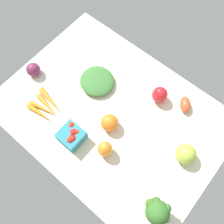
{
  "coord_description": "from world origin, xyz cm",
  "views": [
    {
      "loc": [
        28.53,
        -33.91,
        110.22
      ],
      "look_at": [
        0.0,
        0.0,
        4.0
      ],
      "focal_mm": 39.61,
      "sensor_mm": 36.0,
      "label": 1
    }
  ],
  "objects_px": {
    "leafy_greens_clump": "(97,81)",
    "heirloom_tomato_green": "(186,154)",
    "broccoli_head": "(157,211)",
    "bell_pepper_orange": "(105,149)",
    "carrot_bunch": "(46,106)",
    "berry_basket": "(72,136)",
    "bell_pepper_red": "(160,95)",
    "heirloom_tomato_orange": "(110,123)",
    "roma_tomato": "(185,104)",
    "red_onion_center": "(33,70)"
  },
  "relations": [
    {
      "from": "leafy_greens_clump",
      "to": "heirloom_tomato_green",
      "type": "relative_size",
      "value": 1.96
    },
    {
      "from": "berry_basket",
      "to": "red_onion_center",
      "type": "xyz_separation_m",
      "value": [
        -0.38,
        0.13,
        -0.0
      ]
    },
    {
      "from": "bell_pepper_red",
      "to": "heirloom_tomato_orange",
      "type": "xyz_separation_m",
      "value": [
        -0.09,
        -0.26,
        -0.0
      ]
    },
    {
      "from": "leafy_greens_clump",
      "to": "berry_basket",
      "type": "height_order",
      "value": "berry_basket"
    },
    {
      "from": "bell_pepper_orange",
      "to": "heirloom_tomato_green",
      "type": "bearing_deg",
      "value": 36.54
    },
    {
      "from": "heirloom_tomato_orange",
      "to": "broccoli_head",
      "type": "bearing_deg",
      "value": -23.86
    },
    {
      "from": "leafy_greens_clump",
      "to": "roma_tomato",
      "type": "relative_size",
      "value": 2.14
    },
    {
      "from": "bell_pepper_red",
      "to": "heirloom_tomato_orange",
      "type": "height_order",
      "value": "bell_pepper_red"
    },
    {
      "from": "bell_pepper_orange",
      "to": "heirloom_tomato_green",
      "type": "height_order",
      "value": "same"
    },
    {
      "from": "leafy_greens_clump",
      "to": "roma_tomato",
      "type": "bearing_deg",
      "value": 23.08
    },
    {
      "from": "roma_tomato",
      "to": "heirloom_tomato_green",
      "type": "bearing_deg",
      "value": 174.79
    },
    {
      "from": "roma_tomato",
      "to": "bell_pepper_red",
      "type": "relative_size",
      "value": 0.92
    },
    {
      "from": "leafy_greens_clump",
      "to": "berry_basket",
      "type": "relative_size",
      "value": 1.71
    },
    {
      "from": "leafy_greens_clump",
      "to": "broccoli_head",
      "type": "relative_size",
      "value": 1.31
    },
    {
      "from": "bell_pepper_orange",
      "to": "roma_tomato",
      "type": "distance_m",
      "value": 0.43
    },
    {
      "from": "leafy_greens_clump",
      "to": "heirloom_tomato_green",
      "type": "bearing_deg",
      "value": -3.52
    },
    {
      "from": "berry_basket",
      "to": "heirloom_tomato_orange",
      "type": "relative_size",
      "value": 1.27
    },
    {
      "from": "carrot_bunch",
      "to": "heirloom_tomato_green",
      "type": "relative_size",
      "value": 1.83
    },
    {
      "from": "bell_pepper_orange",
      "to": "berry_basket",
      "type": "distance_m",
      "value": 0.16
    },
    {
      "from": "roma_tomato",
      "to": "heirloom_tomato_green",
      "type": "xyz_separation_m",
      "value": [
        0.13,
        -0.2,
        0.02
      ]
    },
    {
      "from": "carrot_bunch",
      "to": "red_onion_center",
      "type": "distance_m",
      "value": 0.21
    },
    {
      "from": "heirloom_tomato_green",
      "to": "bell_pepper_red",
      "type": "bearing_deg",
      "value": 147.72
    },
    {
      "from": "leafy_greens_clump",
      "to": "broccoli_head",
      "type": "distance_m",
      "value": 0.65
    },
    {
      "from": "bell_pepper_red",
      "to": "bell_pepper_orange",
      "type": "bearing_deg",
      "value": -94.16
    },
    {
      "from": "carrot_bunch",
      "to": "berry_basket",
      "type": "height_order",
      "value": "berry_basket"
    },
    {
      "from": "carrot_bunch",
      "to": "roma_tomato",
      "type": "distance_m",
      "value": 0.66
    },
    {
      "from": "roma_tomato",
      "to": "berry_basket",
      "type": "height_order",
      "value": "berry_basket"
    },
    {
      "from": "leafy_greens_clump",
      "to": "carrot_bunch",
      "type": "relative_size",
      "value": 1.07
    },
    {
      "from": "berry_basket",
      "to": "bell_pepper_red",
      "type": "height_order",
      "value": "bell_pepper_red"
    },
    {
      "from": "roma_tomato",
      "to": "broccoli_head",
      "type": "height_order",
      "value": "broccoli_head"
    },
    {
      "from": "bell_pepper_orange",
      "to": "heirloom_tomato_orange",
      "type": "height_order",
      "value": "bell_pepper_orange"
    },
    {
      "from": "red_onion_center",
      "to": "leafy_greens_clump",
      "type": "bearing_deg",
      "value": 29.86
    },
    {
      "from": "broccoli_head",
      "to": "bell_pepper_red",
      "type": "relative_size",
      "value": 1.51
    },
    {
      "from": "berry_basket",
      "to": "leafy_greens_clump",
      "type": "bearing_deg",
      "value": 110.08
    },
    {
      "from": "leafy_greens_clump",
      "to": "roma_tomato",
      "type": "distance_m",
      "value": 0.44
    },
    {
      "from": "leafy_greens_clump",
      "to": "carrot_bunch",
      "type": "bearing_deg",
      "value": -111.1
    },
    {
      "from": "bell_pepper_orange",
      "to": "berry_basket",
      "type": "relative_size",
      "value": 0.88
    },
    {
      "from": "leafy_greens_clump",
      "to": "carrot_bunch",
      "type": "height_order",
      "value": "leafy_greens_clump"
    },
    {
      "from": "roma_tomato",
      "to": "red_onion_center",
      "type": "relative_size",
      "value": 1.18
    },
    {
      "from": "bell_pepper_orange",
      "to": "carrot_bunch",
      "type": "height_order",
      "value": "bell_pepper_orange"
    },
    {
      "from": "carrot_bunch",
      "to": "heirloom_tomato_green",
      "type": "bearing_deg",
      "value": 19.5
    },
    {
      "from": "roma_tomato",
      "to": "carrot_bunch",
      "type": "bearing_deg",
      "value": 92.56
    },
    {
      "from": "berry_basket",
      "to": "heirloom_tomato_green",
      "type": "bearing_deg",
      "value": 30.56
    },
    {
      "from": "heirloom_tomato_green",
      "to": "berry_basket",
      "type": "xyz_separation_m",
      "value": [
        -0.43,
        -0.25,
        -0.01
      ]
    },
    {
      "from": "carrot_bunch",
      "to": "broccoli_head",
      "type": "bearing_deg",
      "value": -3.6
    },
    {
      "from": "berry_basket",
      "to": "bell_pepper_red",
      "type": "bearing_deg",
      "value": 66.53
    },
    {
      "from": "carrot_bunch",
      "to": "bell_pepper_orange",
      "type": "bearing_deg",
      "value": 3.05
    },
    {
      "from": "bell_pepper_orange",
      "to": "leafy_greens_clump",
      "type": "xyz_separation_m",
      "value": [
        -0.26,
        0.24,
        -0.02
      ]
    },
    {
      "from": "bell_pepper_red",
      "to": "red_onion_center",
      "type": "relative_size",
      "value": 1.28
    },
    {
      "from": "leafy_greens_clump",
      "to": "heirloom_tomato_orange",
      "type": "bearing_deg",
      "value": -34.51
    }
  ]
}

